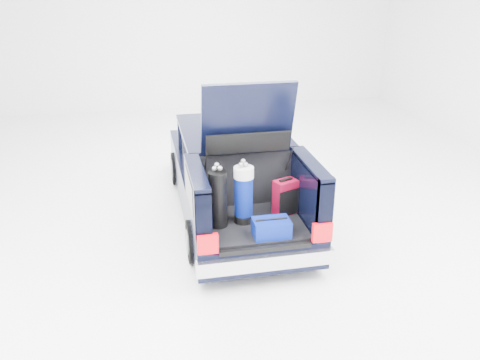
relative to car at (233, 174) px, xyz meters
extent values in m
plane|color=white|center=(0.00, -0.11, -0.67)|extent=(14.00, 14.00, 0.00)
cube|color=black|center=(0.00, 0.54, -0.17)|extent=(1.75, 3.00, 0.70)
cube|color=black|center=(0.00, 2.11, -0.27)|extent=(1.70, 0.30, 0.50)
cube|color=#BABAC1|center=(0.00, 2.25, -0.34)|extent=(1.72, 0.10, 0.22)
cube|color=black|center=(0.00, 0.04, 0.45)|extent=(1.55, 1.95, 0.54)
cube|color=black|center=(0.00, 0.04, 0.74)|extent=(1.62, 2.05, 0.06)
cube|color=black|center=(0.00, -1.61, -0.32)|extent=(1.75, 1.30, 0.40)
cube|color=black|center=(0.00, -1.59, -0.10)|extent=(1.32, 1.18, 0.05)
cube|color=black|center=(-0.78, -1.61, 0.30)|extent=(0.20, 1.30, 0.85)
cube|color=black|center=(0.78, -1.61, 0.30)|extent=(0.20, 1.30, 0.85)
cube|color=black|center=(-0.78, -1.61, 0.74)|extent=(0.20, 1.30, 0.06)
cube|color=black|center=(0.78, -1.61, 0.74)|extent=(0.20, 1.30, 0.06)
cube|color=black|center=(0.00, -0.99, 0.30)|extent=(1.36, 0.08, 0.84)
cube|color=#BABAC1|center=(0.00, -2.29, -0.29)|extent=(1.80, 0.12, 0.20)
cube|color=#B80710|center=(-0.74, -2.26, 0.05)|extent=(0.26, 0.07, 0.26)
cube|color=#B80710|center=(0.74, -2.26, 0.05)|extent=(0.26, 0.07, 0.26)
cube|color=black|center=(0.00, -2.25, -0.12)|extent=(1.20, 0.06, 0.06)
cube|color=black|center=(0.00, -1.16, 1.29)|extent=(1.28, 0.33, 1.03)
cube|color=black|center=(0.00, -1.12, 1.43)|extent=(0.95, 0.17, 0.54)
cylinder|color=black|center=(-0.82, 1.34, -0.36)|extent=(0.20, 0.62, 0.62)
cylinder|color=slate|center=(-0.82, 1.34, -0.36)|extent=(0.23, 0.36, 0.36)
cylinder|color=black|center=(0.82, 1.34, -0.36)|extent=(0.20, 0.62, 0.62)
cylinder|color=slate|center=(0.82, 1.34, -0.36)|extent=(0.23, 0.36, 0.36)
cylinder|color=black|center=(-0.82, -1.46, -0.36)|extent=(0.20, 0.62, 0.62)
cylinder|color=slate|center=(-0.82, -1.46, -0.36)|extent=(0.23, 0.36, 0.36)
cylinder|color=black|center=(0.82, -1.46, -0.36)|extent=(0.20, 0.62, 0.62)
cylinder|color=slate|center=(0.82, -1.46, -0.36)|extent=(0.23, 0.36, 0.36)
cube|color=maroon|center=(0.49, -1.41, 0.18)|extent=(0.37, 0.30, 0.50)
cube|color=black|center=(0.49, -1.41, 0.45)|extent=(0.21, 0.11, 0.03)
cube|color=black|center=(0.49, -1.50, 0.13)|extent=(0.32, 0.13, 0.39)
cylinder|color=black|center=(-0.50, -1.60, 0.33)|extent=(0.29, 0.31, 0.80)
cube|color=white|center=(-0.50, -1.49, 0.35)|extent=(0.10, 0.04, 0.28)
sphere|color=#99999E|center=(-0.54, -1.58, 0.76)|extent=(0.07, 0.07, 0.07)
sphere|color=#99999E|center=(-0.47, -1.63, 0.78)|extent=(0.07, 0.07, 0.07)
cylinder|color=black|center=(-0.14, -1.54, -0.02)|extent=(0.28, 0.28, 0.10)
cylinder|color=navy|center=(-0.14, -1.54, 0.31)|extent=(0.25, 0.25, 0.57)
cylinder|color=white|center=(-0.14, -1.54, 0.66)|extent=(0.28, 0.28, 0.15)
sphere|color=#99999E|center=(-0.11, -1.52, 0.76)|extent=(0.07, 0.07, 0.07)
sphere|color=#99999E|center=(-0.14, -1.50, 0.80)|extent=(0.07, 0.07, 0.07)
cube|color=navy|center=(0.13, -2.01, 0.04)|extent=(0.48, 0.32, 0.23)
cylinder|color=black|center=(0.13, -2.01, 0.17)|extent=(0.42, 0.03, 0.03)
camera|label=1|loc=(-1.43, -7.65, 3.22)|focal=38.00mm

